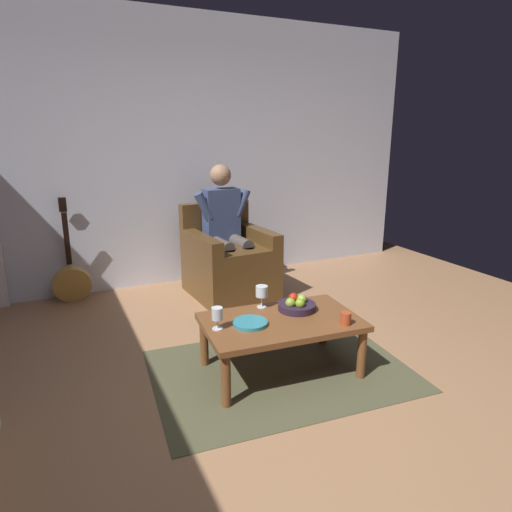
% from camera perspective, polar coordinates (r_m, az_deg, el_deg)
% --- Properties ---
extents(ground_plane, '(6.66, 6.66, 0.00)m').
position_cam_1_polar(ground_plane, '(2.84, 6.69, -19.65)').
color(ground_plane, '#A17450').
extents(wall_back, '(5.83, 0.06, 2.80)m').
position_cam_1_polar(wall_back, '(4.92, -10.63, 12.67)').
color(wall_back, silver).
rests_on(wall_back, ground).
extents(rug, '(1.86, 1.39, 0.01)m').
position_cam_1_polar(rug, '(3.27, 3.11, -14.26)').
color(rug, '#4D4C33').
rests_on(rug, ground).
extents(armchair, '(0.80, 0.88, 0.91)m').
position_cam_1_polar(armchair, '(4.59, -3.49, -0.87)').
color(armchair, '#55381B').
rests_on(armchair, ground).
extents(person_seated, '(0.62, 0.57, 1.31)m').
position_cam_1_polar(person_seated, '(4.54, -3.81, 3.88)').
color(person_seated, '#3B4973').
rests_on(person_seated, ground).
extents(coffee_table, '(1.11, 0.73, 0.39)m').
position_cam_1_polar(coffee_table, '(3.12, 3.21, -8.88)').
color(coffee_table, brown).
rests_on(coffee_table, ground).
extents(guitar, '(0.35, 0.23, 1.02)m').
position_cam_1_polar(guitar, '(4.76, -22.34, -2.81)').
color(guitar, '#B4843B').
rests_on(guitar, ground).
extents(wine_glass_near, '(0.07, 0.07, 0.15)m').
position_cam_1_polar(wine_glass_near, '(2.92, -4.94, -7.48)').
color(wine_glass_near, silver).
rests_on(wine_glass_near, coffee_table).
extents(wine_glass_far, '(0.09, 0.09, 0.16)m').
position_cam_1_polar(wine_glass_far, '(3.25, 0.73, -4.65)').
color(wine_glass_far, silver).
rests_on(wine_glass_far, coffee_table).
extents(fruit_bowl, '(0.27, 0.27, 0.11)m').
position_cam_1_polar(fruit_bowl, '(3.24, 5.19, -6.21)').
color(fruit_bowl, '#2A1D30').
rests_on(fruit_bowl, coffee_table).
extents(decorative_dish, '(0.23, 0.23, 0.02)m').
position_cam_1_polar(decorative_dish, '(3.01, -0.74, -8.49)').
color(decorative_dish, teal).
rests_on(decorative_dish, coffee_table).
extents(candle_jar, '(0.07, 0.07, 0.08)m').
position_cam_1_polar(candle_jar, '(3.06, 11.32, -7.78)').
color(candle_jar, '#AD4220').
rests_on(candle_jar, coffee_table).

